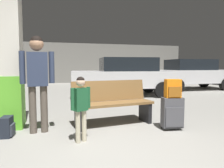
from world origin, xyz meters
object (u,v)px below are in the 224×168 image
(structural_pillar, at_px, (6,54))
(child, at_px, (81,102))
(backpack_bright, at_px, (173,89))
(parked_car_near, at_px, (125,76))
(adult, at_px, (37,74))
(suitcase, at_px, (172,113))
(backpack_dark_floor, at_px, (7,127))
(parked_car_side, at_px, (192,74))
(bench, at_px, (113,103))

(structural_pillar, xyz_separation_m, child, (1.25, -1.20, -0.79))
(backpack_bright, relative_size, child, 0.33)
(child, xyz_separation_m, parked_car_near, (2.38, 4.81, 0.17))
(adult, xyz_separation_m, parked_car_near, (3.04, 4.12, -0.25))
(parked_car_near, bearing_deg, adult, -126.39)
(structural_pillar, bearing_deg, adult, -40.71)
(suitcase, distance_m, parked_car_near, 4.69)
(structural_pillar, distance_m, parked_car_near, 5.16)
(child, height_order, adult, adult)
(backpack_bright, height_order, parked_car_near, parked_car_near)
(structural_pillar, height_order, child, structural_pillar)
(backpack_bright, distance_m, backpack_dark_floor, 2.97)
(child, relative_size, backpack_dark_floor, 3.01)
(structural_pillar, relative_size, child, 2.79)
(structural_pillar, distance_m, suitcase, 3.33)
(backpack_bright, distance_m, adult, 2.45)
(backpack_bright, bearing_deg, adult, 168.23)
(adult, distance_m, parked_car_side, 8.85)
(structural_pillar, relative_size, parked_car_side, 0.69)
(bench, bearing_deg, backpack_bright, -33.80)
(suitcase, bearing_deg, parked_car_near, 81.94)
(structural_pillar, distance_m, backpack_dark_floor, 1.40)
(backpack_bright, bearing_deg, backpack_dark_floor, 172.24)
(structural_pillar, xyz_separation_m, backpack_dark_floor, (0.09, -0.61, -1.25))
(structural_pillar, bearing_deg, backpack_dark_floor, -81.68)
(child, xyz_separation_m, adult, (-0.66, 0.69, 0.42))
(backpack_dark_floor, bearing_deg, backpack_bright, -7.76)
(parked_car_near, bearing_deg, parked_car_side, 17.07)
(parked_car_near, bearing_deg, backpack_bright, -98.06)
(bench, distance_m, backpack_bright, 1.21)
(suitcase, bearing_deg, parked_car_side, 51.46)
(backpack_bright, bearing_deg, bench, 146.20)
(backpack_bright, bearing_deg, child, -173.67)
(backpack_bright, relative_size, parked_car_side, 0.08)
(bench, distance_m, parked_car_side, 7.67)
(backpack_bright, height_order, child, child)
(structural_pillar, distance_m, child, 1.90)
(suitcase, relative_size, parked_car_side, 0.15)
(backpack_dark_floor, relative_size, parked_car_near, 0.08)
(adult, xyz_separation_m, parked_car_side, (7.04, 5.35, -0.25))
(bench, bearing_deg, adult, -173.86)
(bench, height_order, adult, adult)
(suitcase, relative_size, adult, 0.35)
(structural_pillar, xyz_separation_m, suitcase, (2.97, -1.00, -1.10))
(bench, bearing_deg, parked_car_side, 42.73)
(suitcase, xyz_separation_m, adult, (-2.38, 0.50, 0.73))
(suitcase, distance_m, backpack_dark_floor, 2.92)
(bench, xyz_separation_m, parked_car_side, (5.63, 5.20, 0.36))
(child, distance_m, parked_car_near, 5.37)
(backpack_dark_floor, xyz_separation_m, parked_car_side, (7.54, 5.46, 0.64))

